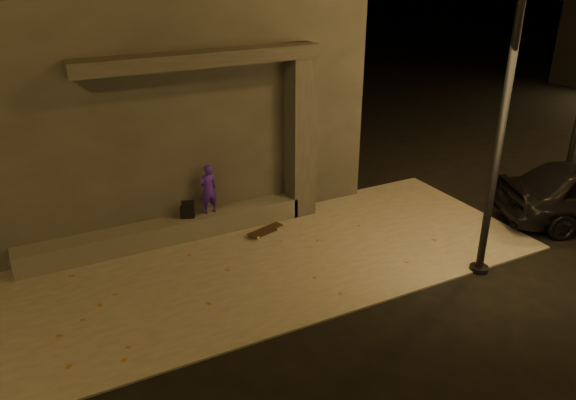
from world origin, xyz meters
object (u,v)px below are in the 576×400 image
skateboarder (208,189)px  backpack (187,211)px  column (300,138)px  skateboard (265,230)px  street_lamp_0 (517,33)px

skateboarder → backpack: bearing=-6.3°
skateboarder → backpack: 0.64m
column → skateboarder: (-2.22, 0.00, -0.80)m
column → backpack: size_ratio=8.64×
backpack → skateboarder: bearing=23.2°
skateboarder → backpack: size_ratio=2.64×
backpack → skateboard: (1.51, -0.65, -0.51)m
column → skateboard: size_ratio=4.00×
skateboarder → skateboard: skateboarder is taller
column → skateboard: 2.20m
skateboard → skateboarder: bearing=130.2°
column → backpack: (-2.72, 0.00, -1.21)m
backpack → street_lamp_0: street_lamp_0 is taller
skateboarder → column: bearing=173.7°
backpack → street_lamp_0: (4.54, -3.92, 3.83)m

